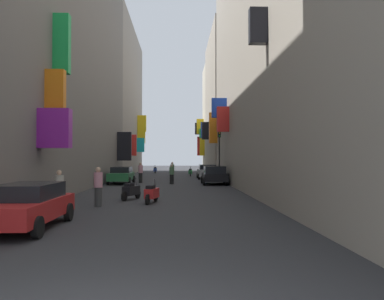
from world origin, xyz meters
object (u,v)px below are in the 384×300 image
(pedestrian_mid_street, at_px, (98,187))
(pedestrian_near_right, at_px, (172,174))
(scooter_black, at_px, (131,191))
(scooter_blue, at_px, (155,170))
(pedestrian_near_left, at_px, (141,173))
(parked_car_red, at_px, (27,205))
(pedestrian_crossing, at_px, (172,171))
(scooter_red, at_px, (152,193))
(parked_car_silver, at_px, (207,171))
(parked_car_black, at_px, (214,175))
(traffic_light_near_corner, at_px, (219,146))
(pedestrian_far_away, at_px, (59,190))
(scooter_green, at_px, (190,172))
(parked_car_green, at_px, (121,175))

(pedestrian_mid_street, bearing_deg, pedestrian_near_right, 78.45)
(scooter_black, relative_size, scooter_blue, 0.98)
(pedestrian_near_left, distance_m, pedestrian_near_right, 3.14)
(parked_car_red, relative_size, pedestrian_near_left, 2.56)
(pedestrian_crossing, bearing_deg, scooter_red, -92.06)
(parked_car_red, height_order, scooter_black, parked_car_red)
(scooter_red, distance_m, pedestrian_mid_street, 2.58)
(parked_car_silver, xyz_separation_m, pedestrian_near_right, (-3.42, -7.49, 0.03))
(parked_car_black, distance_m, traffic_light_near_corner, 3.98)
(parked_car_black, relative_size, scooter_blue, 2.08)
(pedestrian_far_away, bearing_deg, parked_car_red, -85.05)
(parked_car_red, height_order, scooter_red, parked_car_red)
(scooter_green, height_order, pedestrian_near_left, pedestrian_near_left)
(parked_car_red, relative_size, pedestrian_crossing, 2.56)
(pedestrian_near_right, xyz_separation_m, pedestrian_mid_street, (-2.96, -14.50, 0.07))
(scooter_green, relative_size, scooter_black, 0.99)
(scooter_green, xyz_separation_m, traffic_light_near_corner, (2.22, -11.07, 2.70))
(scooter_red, bearing_deg, parked_car_silver, 78.77)
(pedestrian_crossing, xyz_separation_m, traffic_light_near_corner, (4.19, -2.65, 2.30))
(parked_car_silver, bearing_deg, parked_car_red, -105.28)
(parked_car_red, bearing_deg, parked_car_silver, 74.72)
(parked_car_red, relative_size, scooter_red, 2.45)
(scooter_blue, bearing_deg, scooter_black, -88.63)
(parked_car_red, distance_m, pedestrian_near_right, 20.18)
(parked_car_silver, distance_m, pedestrian_near_right, 8.24)
(scooter_green, height_order, pedestrian_mid_street, pedestrian_mid_street)
(parked_car_black, bearing_deg, parked_car_green, 171.43)
(scooter_blue, bearing_deg, traffic_light_near_corner, -70.71)
(scooter_blue, relative_size, traffic_light_near_corner, 0.41)
(parked_car_green, height_order, scooter_blue, parked_car_green)
(parked_car_red, distance_m, scooter_green, 33.97)
(pedestrian_far_away, bearing_deg, scooter_blue, 87.33)
(parked_car_green, bearing_deg, parked_car_silver, 42.09)
(scooter_green, bearing_deg, pedestrian_far_away, -102.35)
(pedestrian_crossing, relative_size, traffic_light_near_corner, 0.37)
(pedestrian_crossing, height_order, pedestrian_far_away, pedestrian_crossing)
(parked_car_red, bearing_deg, scooter_blue, 88.14)
(scooter_red, height_order, traffic_light_near_corner, traffic_light_near_corner)
(pedestrian_far_away, bearing_deg, pedestrian_mid_street, 28.90)
(parked_car_black, xyz_separation_m, scooter_black, (-5.29, -11.27, -0.30))
(pedestrian_near_left, height_order, pedestrian_mid_street, same)
(pedestrian_near_left, bearing_deg, scooter_blue, 89.97)
(pedestrian_near_right, height_order, traffic_light_near_corner, traffic_light_near_corner)
(parked_car_green, height_order, pedestrian_near_right, pedestrian_near_right)
(parked_car_black, xyz_separation_m, pedestrian_mid_street, (-6.39, -14.01, 0.10))
(pedestrian_far_away, relative_size, traffic_light_near_corner, 0.35)
(parked_car_red, xyz_separation_m, parked_car_black, (7.46, 19.28, 0.04))
(parked_car_silver, height_order, parked_car_black, parked_car_black)
(parked_car_green, height_order, scooter_green, parked_car_green)
(pedestrian_near_right, bearing_deg, parked_car_green, 171.16)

